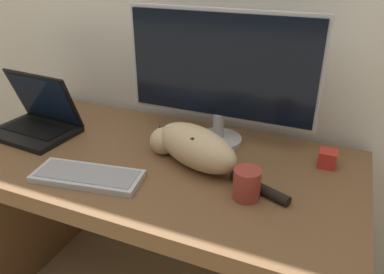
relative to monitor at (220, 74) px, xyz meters
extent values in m
cube|color=brown|center=(-0.17, -0.21, -0.30)|extent=(1.44, 0.71, 0.06)
cube|color=brown|center=(-0.85, -0.21, -0.69)|extent=(0.04, 0.65, 0.72)
cylinder|color=#B2B2B7|center=(0.00, 0.00, -0.26)|extent=(0.18, 0.18, 0.02)
cylinder|color=#B2B2B7|center=(0.00, 0.00, -0.20)|extent=(0.04, 0.04, 0.10)
cube|color=#B2B2B7|center=(0.00, 0.00, 0.03)|extent=(0.70, 0.02, 0.39)
cube|color=black|center=(0.00, -0.01, 0.03)|extent=(0.68, 0.01, 0.36)
cube|color=black|center=(-0.70, -0.23, -0.26)|extent=(0.34, 0.25, 0.02)
cube|color=black|center=(-0.70, -0.21, -0.25)|extent=(0.27, 0.15, 0.00)
cube|color=black|center=(-0.70, -0.15, -0.14)|extent=(0.33, 0.11, 0.22)
cube|color=black|center=(-0.70, -0.15, -0.14)|extent=(0.29, 0.09, 0.19)
cube|color=#BCBCC1|center=(-0.30, -0.41, -0.26)|extent=(0.37, 0.19, 0.02)
cube|color=#939397|center=(-0.30, -0.41, -0.25)|extent=(0.34, 0.16, 0.00)
ellipsoid|color=#D1B284|center=(-0.01, -0.20, -0.20)|extent=(0.36, 0.25, 0.14)
ellipsoid|color=black|center=(0.01, -0.20, -0.16)|extent=(0.18, 0.15, 0.06)
sphere|color=#D1B284|center=(-0.15, -0.16, -0.22)|extent=(0.10, 0.10, 0.10)
cone|color=black|center=(-0.17, -0.15, -0.18)|extent=(0.04, 0.04, 0.03)
cone|color=black|center=(-0.13, -0.17, -0.18)|extent=(0.04, 0.04, 0.03)
cylinder|color=black|center=(0.23, -0.27, -0.26)|extent=(0.20, 0.11, 0.03)
cylinder|color=#9E382D|center=(0.20, -0.31, -0.22)|extent=(0.08, 0.08, 0.10)
cube|color=red|center=(0.40, -0.03, -0.24)|extent=(0.06, 0.06, 0.06)
camera|label=1|loc=(0.41, -1.22, 0.39)|focal=35.00mm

